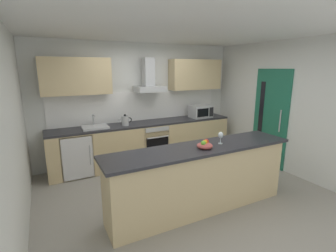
{
  "coord_description": "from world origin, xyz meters",
  "views": [
    {
      "loc": [
        -1.97,
        -3.45,
        2.06
      ],
      "look_at": [
        -0.01,
        0.38,
        1.05
      ],
      "focal_mm": 26.35,
      "sensor_mm": 36.0,
      "label": 1
    }
  ],
  "objects_px": {
    "refrigerator": "(76,154)",
    "kettle": "(125,120)",
    "range_hood": "(149,81)",
    "oven": "(152,141)",
    "sink": "(95,127)",
    "microwave": "(201,111)",
    "wine_glass": "(221,136)",
    "fruit_bowl": "(205,145)"
  },
  "relations": [
    {
      "from": "microwave",
      "to": "fruit_bowl",
      "type": "relative_size",
      "value": 2.27
    },
    {
      "from": "microwave",
      "to": "kettle",
      "type": "relative_size",
      "value": 1.73
    },
    {
      "from": "oven",
      "to": "range_hood",
      "type": "relative_size",
      "value": 1.11
    },
    {
      "from": "oven",
      "to": "sink",
      "type": "bearing_deg",
      "value": 179.49
    },
    {
      "from": "fruit_bowl",
      "to": "range_hood",
      "type": "bearing_deg",
      "value": 86.17
    },
    {
      "from": "oven",
      "to": "fruit_bowl",
      "type": "relative_size",
      "value": 3.64
    },
    {
      "from": "sink",
      "to": "oven",
      "type": "bearing_deg",
      "value": -0.51
    },
    {
      "from": "kettle",
      "to": "wine_glass",
      "type": "relative_size",
      "value": 1.62
    },
    {
      "from": "wine_glass",
      "to": "fruit_bowl",
      "type": "bearing_deg",
      "value": -167.78
    },
    {
      "from": "sink",
      "to": "fruit_bowl",
      "type": "relative_size",
      "value": 2.27
    },
    {
      "from": "sink",
      "to": "kettle",
      "type": "distance_m",
      "value": 0.62
    },
    {
      "from": "oven",
      "to": "wine_glass",
      "type": "bearing_deg",
      "value": -85.26
    },
    {
      "from": "oven",
      "to": "refrigerator",
      "type": "distance_m",
      "value": 1.63
    },
    {
      "from": "oven",
      "to": "kettle",
      "type": "bearing_deg",
      "value": -176.87
    },
    {
      "from": "sink",
      "to": "range_hood",
      "type": "distance_m",
      "value": 1.5
    },
    {
      "from": "sink",
      "to": "wine_glass",
      "type": "height_order",
      "value": "sink"
    },
    {
      "from": "kettle",
      "to": "fruit_bowl",
      "type": "relative_size",
      "value": 1.31
    },
    {
      "from": "wine_glass",
      "to": "fruit_bowl",
      "type": "distance_m",
      "value": 0.35
    },
    {
      "from": "fruit_bowl",
      "to": "refrigerator",
      "type": "bearing_deg",
      "value": 123.8
    },
    {
      "from": "fruit_bowl",
      "to": "microwave",
      "type": "bearing_deg",
      "value": 56.8
    },
    {
      "from": "oven",
      "to": "kettle",
      "type": "distance_m",
      "value": 0.82
    },
    {
      "from": "oven",
      "to": "wine_glass",
      "type": "xyz_separation_m",
      "value": [
        0.18,
        -2.13,
        0.64
      ]
    },
    {
      "from": "sink",
      "to": "range_hood",
      "type": "relative_size",
      "value": 0.69
    },
    {
      "from": "oven",
      "to": "fruit_bowl",
      "type": "height_order",
      "value": "fruit_bowl"
    },
    {
      "from": "refrigerator",
      "to": "fruit_bowl",
      "type": "relative_size",
      "value": 3.86
    },
    {
      "from": "sink",
      "to": "kettle",
      "type": "xyz_separation_m",
      "value": [
        0.61,
        -0.04,
        0.08
      ]
    },
    {
      "from": "microwave",
      "to": "wine_glass",
      "type": "bearing_deg",
      "value": -117.4
    },
    {
      "from": "kettle",
      "to": "range_hood",
      "type": "distance_m",
      "value": 1.01
    },
    {
      "from": "sink",
      "to": "fruit_bowl",
      "type": "bearing_deg",
      "value": -64.12
    },
    {
      "from": "microwave",
      "to": "refrigerator",
      "type": "bearing_deg",
      "value": 179.5
    },
    {
      "from": "refrigerator",
      "to": "range_hood",
      "type": "bearing_deg",
      "value": 4.65
    },
    {
      "from": "kettle",
      "to": "refrigerator",
      "type": "bearing_deg",
      "value": 178.24
    },
    {
      "from": "microwave",
      "to": "fruit_bowl",
      "type": "height_order",
      "value": "microwave"
    },
    {
      "from": "refrigerator",
      "to": "range_hood",
      "type": "relative_size",
      "value": 1.18
    },
    {
      "from": "oven",
      "to": "refrigerator",
      "type": "relative_size",
      "value": 0.94
    },
    {
      "from": "range_hood",
      "to": "microwave",
      "type": "bearing_deg",
      "value": -7.09
    },
    {
      "from": "refrigerator",
      "to": "kettle",
      "type": "xyz_separation_m",
      "value": [
        1.01,
        -0.03,
        0.58
      ]
    },
    {
      "from": "microwave",
      "to": "range_hood",
      "type": "relative_size",
      "value": 0.69
    },
    {
      "from": "sink",
      "to": "wine_glass",
      "type": "xyz_separation_m",
      "value": [
        1.41,
        -2.14,
        0.17
      ]
    },
    {
      "from": "oven",
      "to": "fruit_bowl",
      "type": "xyz_separation_m",
      "value": [
        -0.16,
        -2.2,
        0.56
      ]
    },
    {
      "from": "refrigerator",
      "to": "fruit_bowl",
      "type": "bearing_deg",
      "value": -56.2
    },
    {
      "from": "refrigerator",
      "to": "microwave",
      "type": "relative_size",
      "value": 1.7
    }
  ]
}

